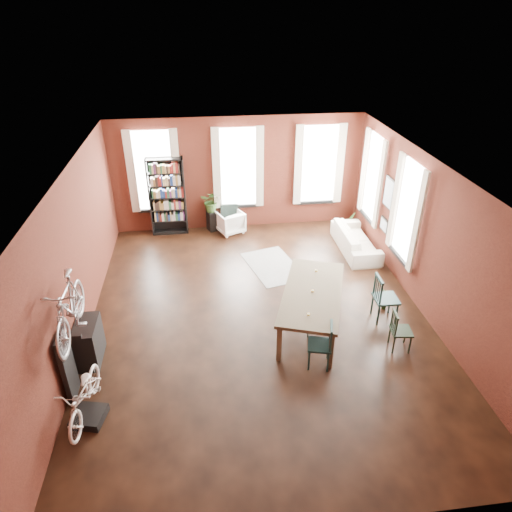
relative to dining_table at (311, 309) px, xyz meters
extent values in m
plane|color=black|center=(-1.02, 0.44, -0.42)|extent=(9.00, 9.00, 0.00)
cube|color=white|center=(-1.02, 0.44, 2.78)|extent=(7.00, 9.00, 0.04)
cube|color=#421710|center=(-1.02, 4.94, 1.18)|extent=(7.00, 0.04, 3.20)
cube|color=#421710|center=(-1.02, -4.06, 1.18)|extent=(7.00, 0.04, 3.20)
cube|color=#421710|center=(-4.52, 0.44, 1.18)|extent=(0.04, 9.00, 3.20)
cube|color=#421710|center=(2.48, 0.44, 1.18)|extent=(0.04, 9.00, 3.20)
cube|color=white|center=(-3.32, 4.91, 1.38)|extent=(1.00, 0.04, 2.20)
cube|color=beige|center=(-3.32, 4.84, 1.38)|extent=(1.40, 0.06, 2.30)
cube|color=white|center=(-1.02, 4.91, 1.38)|extent=(1.00, 0.04, 2.20)
cube|color=beige|center=(-1.02, 4.84, 1.38)|extent=(1.40, 0.06, 2.30)
cube|color=white|center=(1.28, 4.91, 1.38)|extent=(1.00, 0.04, 2.20)
cube|color=beige|center=(1.28, 4.84, 1.38)|extent=(1.40, 0.06, 2.30)
cube|color=white|center=(2.45, 1.44, 1.38)|extent=(0.04, 1.00, 2.20)
cube|color=beige|center=(2.38, 1.44, 1.38)|extent=(0.06, 1.40, 2.30)
cube|color=white|center=(2.45, 3.64, 1.38)|extent=(0.04, 1.00, 2.20)
cube|color=beige|center=(2.38, 3.64, 1.38)|extent=(0.06, 1.40, 2.30)
cube|color=black|center=(2.44, 2.54, 1.38)|extent=(0.04, 0.55, 0.75)
cube|color=black|center=(2.44, 2.54, 0.53)|extent=(0.04, 0.45, 0.35)
cube|color=#4E422F|center=(0.00, 0.00, 0.00)|extent=(1.86, 2.70, 0.84)
cube|color=#173231|center=(-0.12, -1.13, 0.04)|extent=(0.51, 0.51, 0.91)
cube|color=black|center=(-0.06, -0.16, -0.03)|extent=(0.47, 0.47, 0.78)
cube|color=black|center=(1.53, -0.89, -0.01)|extent=(0.43, 0.43, 0.83)
cube|color=#193736|center=(1.57, 0.03, 0.10)|extent=(0.49, 0.49, 1.03)
cube|color=black|center=(-3.02, 4.74, 0.68)|extent=(1.00, 0.32, 2.20)
imported|color=white|center=(-1.31, 4.54, -0.07)|extent=(0.88, 0.85, 0.70)
imported|color=beige|center=(1.93, 3.04, -0.01)|extent=(0.61, 2.08, 0.81)
cube|color=black|center=(-0.38, 2.47, -0.41)|extent=(1.55, 2.02, 0.01)
cube|color=black|center=(-4.07, -1.93, -0.35)|extent=(0.58, 0.58, 0.14)
cube|color=black|center=(-4.42, -1.36, 0.23)|extent=(0.16, 0.60, 1.30)
cube|color=black|center=(-4.30, -0.46, -0.02)|extent=(0.40, 0.80, 0.80)
cube|color=black|center=(-1.80, 4.74, -0.13)|extent=(0.37, 0.37, 0.58)
imported|color=#325C24|center=(2.11, 4.16, -0.29)|extent=(0.50, 0.67, 0.27)
imported|color=#274E1F|center=(1.72, 0.38, -0.34)|extent=(0.51, 0.51, 0.17)
imported|color=silver|center=(-4.07, -1.91, 0.45)|extent=(0.58, 0.81, 1.47)
imported|color=#A5A8AD|center=(-4.17, -1.36, 1.71)|extent=(0.47, 1.00, 1.66)
imported|color=#305020|center=(-1.81, 4.77, 0.40)|extent=(0.74, 0.78, 0.48)
camera|label=1|loc=(-2.05, -7.30, 5.49)|focal=32.00mm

